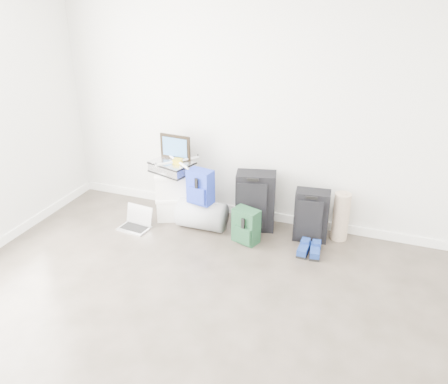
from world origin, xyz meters
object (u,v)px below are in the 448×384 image
at_px(carry_on, 311,216).
at_px(duffel_bag, 202,215).
at_px(large_suitcase, 255,201).
at_px(briefcase, 172,167).
at_px(laptop, 136,223).
at_px(boxes_stack, 174,195).

bearing_deg(carry_on, duffel_bag, -178.48).
bearing_deg(large_suitcase, briefcase, 171.20).
bearing_deg(laptop, boxes_stack, 58.81).
xyz_separation_m(large_suitcase, laptop, (-1.26, -0.46, -0.28)).
bearing_deg(duffel_bag, briefcase, 162.16).
bearing_deg(carry_on, large_suitcase, 170.35).
height_order(large_suitcase, laptop, large_suitcase).
height_order(briefcase, laptop, briefcase).
height_order(briefcase, duffel_bag, briefcase).
height_order(boxes_stack, duffel_bag, boxes_stack).
distance_m(carry_on, laptop, 1.95).
distance_m(briefcase, carry_on, 1.64).
xyz_separation_m(carry_on, laptop, (-1.89, -0.43, -0.22)).
bearing_deg(boxes_stack, large_suitcase, -19.14).
bearing_deg(duffel_bag, large_suitcase, 20.01).
relative_size(briefcase, large_suitcase, 0.67).
xyz_separation_m(boxes_stack, large_suitcase, (0.97, 0.08, 0.05)).
relative_size(boxes_stack, carry_on, 1.01).
xyz_separation_m(briefcase, laptop, (-0.29, -0.38, -0.58)).
bearing_deg(large_suitcase, boxes_stack, 171.20).
relative_size(boxes_stack, briefcase, 1.28).
distance_m(large_suitcase, laptop, 1.37).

